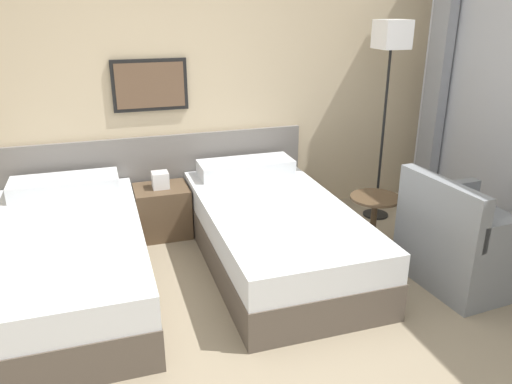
{
  "coord_description": "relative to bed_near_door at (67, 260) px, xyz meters",
  "views": [
    {
      "loc": [
        -0.8,
        -2.4,
        1.95
      ],
      "look_at": [
        0.26,
        0.89,
        0.64
      ],
      "focal_mm": 35.0,
      "sensor_mm": 36.0,
      "label": 1
    }
  ],
  "objects": [
    {
      "name": "nightstand",
      "position": [
        0.77,
        0.76,
        -0.02
      ],
      "size": [
        0.46,
        0.4,
        0.58
      ],
      "color": "brown",
      "rests_on": "ground_plane"
    },
    {
      "name": "armchair",
      "position": [
        2.81,
        -0.71,
        0.03
      ],
      "size": [
        0.84,
        0.85,
        0.83
      ],
      "rotation": [
        0.0,
        0.0,
        1.65
      ],
      "color": "gray",
      "rests_on": "ground_plane"
    },
    {
      "name": "ground_plane",
      "position": [
        1.12,
        -0.97,
        -0.25
      ],
      "size": [
        16.0,
        16.0,
        0.0
      ],
      "primitive_type": "plane",
      "color": "gray"
    },
    {
      "name": "bed_near_door",
      "position": [
        0.0,
        0.0,
        0.0
      ],
      "size": [
        1.06,
        2.04,
        0.62
      ],
      "color": "brown",
      "rests_on": "ground_plane"
    },
    {
      "name": "bed_near_window",
      "position": [
        1.55,
        0.0,
        0.0
      ],
      "size": [
        1.06,
        2.04,
        0.62
      ],
      "color": "brown",
      "rests_on": "ground_plane"
    },
    {
      "name": "floor_lamp",
      "position": [
        2.8,
        0.55,
        1.3
      ],
      "size": [
        0.26,
        0.26,
        1.82
      ],
      "color": "black",
      "rests_on": "ground_plane"
    },
    {
      "name": "side_table",
      "position": [
        2.37,
        -0.12,
        0.09
      ],
      "size": [
        0.4,
        0.4,
        0.5
      ],
      "color": "brown",
      "rests_on": "ground_plane"
    },
    {
      "name": "wall_headboard",
      "position": [
        1.1,
        1.07,
        1.05
      ],
      "size": [
        10.0,
        0.1,
        2.7
      ],
      "color": "#C6B28E",
      "rests_on": "ground_plane"
    }
  ]
}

